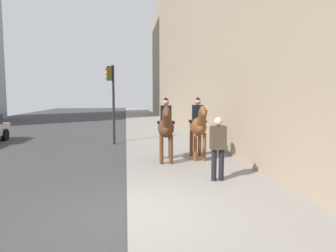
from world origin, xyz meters
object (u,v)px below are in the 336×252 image
mounted_horse_near (166,127)px  mounted_horse_far (198,125)px  pedestrian_greeting (218,144)px  traffic_light_near_curb (112,92)px

mounted_horse_near → mounted_horse_far: size_ratio=1.00×
pedestrian_greeting → traffic_light_near_curb: traffic_light_near_curb is taller
mounted_horse_far → traffic_light_near_curb: traffic_light_near_curb is taller
mounted_horse_near → pedestrian_greeting: 2.75m
pedestrian_greeting → mounted_horse_near: bearing=24.4°
mounted_horse_near → mounted_horse_far: bearing=111.2°
mounted_horse_near → pedestrian_greeting: (-2.53, -1.05, -0.24)m
mounted_horse_near → traffic_light_near_curb: traffic_light_near_curb is taller
traffic_light_near_curb → mounted_horse_far: bearing=-144.5°
traffic_light_near_curb → pedestrian_greeting: bearing=-157.3°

